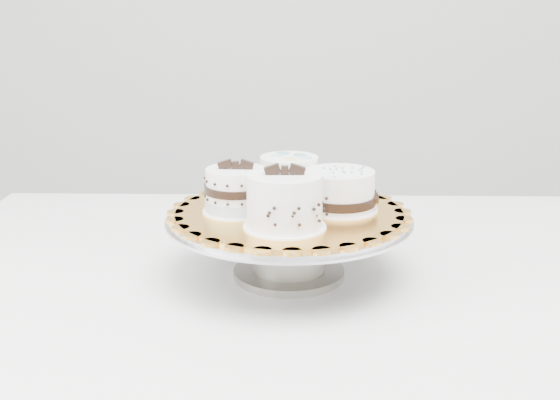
{
  "coord_description": "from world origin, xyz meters",
  "views": [
    {
      "loc": [
        0.01,
        -0.93,
        1.17
      ],
      "look_at": [
        0.02,
        0.09,
        0.88
      ],
      "focal_mm": 45.0,
      "sensor_mm": 36.0,
      "label": 1
    }
  ],
  "objects_px": {
    "cake_ribbon": "(340,192)",
    "cake_swirl": "(285,202)",
    "table": "(306,306)",
    "cake_stand": "(289,234)",
    "cake_dots": "(289,177)",
    "cake_banded": "(236,192)",
    "cake_board": "(289,212)"
  },
  "relations": [
    {
      "from": "table",
      "to": "cake_ribbon",
      "type": "bearing_deg",
      "value": -27.82
    },
    {
      "from": "table",
      "to": "cake_banded",
      "type": "distance_m",
      "value": 0.24
    },
    {
      "from": "cake_ribbon",
      "to": "cake_stand",
      "type": "bearing_deg",
      "value": -175.22
    },
    {
      "from": "table",
      "to": "cake_banded",
      "type": "height_order",
      "value": "cake_banded"
    },
    {
      "from": "cake_board",
      "to": "cake_ribbon",
      "type": "relative_size",
      "value": 2.81
    },
    {
      "from": "cake_stand",
      "to": "cake_swirl",
      "type": "distance_m",
      "value": 0.11
    },
    {
      "from": "cake_swirl",
      "to": "cake_banded",
      "type": "xyz_separation_m",
      "value": [
        -0.07,
        0.08,
        -0.01
      ]
    },
    {
      "from": "cake_stand",
      "to": "cake_board",
      "type": "relative_size",
      "value": 1.09
    },
    {
      "from": "table",
      "to": "cake_dots",
      "type": "xyz_separation_m",
      "value": [
        -0.03,
        0.04,
        0.21
      ]
    },
    {
      "from": "cake_stand",
      "to": "cake_dots",
      "type": "bearing_deg",
      "value": 88.97
    },
    {
      "from": "cake_stand",
      "to": "table",
      "type": "bearing_deg",
      "value": 50.11
    },
    {
      "from": "cake_swirl",
      "to": "cake_ribbon",
      "type": "bearing_deg",
      "value": 45.68
    },
    {
      "from": "table",
      "to": "cake_board",
      "type": "bearing_deg",
      "value": -128.09
    },
    {
      "from": "table",
      "to": "cake_stand",
      "type": "bearing_deg",
      "value": -128.09
    },
    {
      "from": "cake_board",
      "to": "cake_stand",
      "type": "bearing_deg",
      "value": 0.0
    },
    {
      "from": "cake_swirl",
      "to": "cake_dots",
      "type": "relative_size",
      "value": 1.03
    },
    {
      "from": "cake_dots",
      "to": "cake_stand",
      "type": "bearing_deg",
      "value": -84.1
    },
    {
      "from": "cake_stand",
      "to": "cake_dots",
      "type": "relative_size",
      "value": 3.27
    },
    {
      "from": "cake_board",
      "to": "cake_banded",
      "type": "bearing_deg",
      "value": -177.69
    },
    {
      "from": "cake_board",
      "to": "cake_dots",
      "type": "bearing_deg",
      "value": 88.97
    },
    {
      "from": "cake_ribbon",
      "to": "cake_dots",
      "type": "bearing_deg",
      "value": 139.6
    },
    {
      "from": "cake_board",
      "to": "cake_banded",
      "type": "relative_size",
      "value": 3.36
    },
    {
      "from": "cake_banded",
      "to": "cake_stand",
      "type": "bearing_deg",
      "value": 6.31
    },
    {
      "from": "cake_stand",
      "to": "cake_board",
      "type": "bearing_deg",
      "value": 0.0
    },
    {
      "from": "cake_dots",
      "to": "cake_board",
      "type": "bearing_deg",
      "value": -84.1
    },
    {
      "from": "table",
      "to": "cake_stand",
      "type": "xyz_separation_m",
      "value": [
        -0.03,
        -0.04,
        0.14
      ]
    },
    {
      "from": "cake_stand",
      "to": "cake_swirl",
      "type": "xyz_separation_m",
      "value": [
        -0.01,
        -0.08,
        0.07
      ]
    },
    {
      "from": "cake_swirl",
      "to": "cake_banded",
      "type": "height_order",
      "value": "cake_swirl"
    },
    {
      "from": "cake_stand",
      "to": "cake_dots",
      "type": "height_order",
      "value": "cake_dots"
    },
    {
      "from": "cake_ribbon",
      "to": "cake_swirl",
      "type": "bearing_deg",
      "value": -135.09
    },
    {
      "from": "cake_swirl",
      "to": "cake_ribbon",
      "type": "distance_m",
      "value": 0.12
    },
    {
      "from": "table",
      "to": "cake_ribbon",
      "type": "height_order",
      "value": "cake_ribbon"
    }
  ]
}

